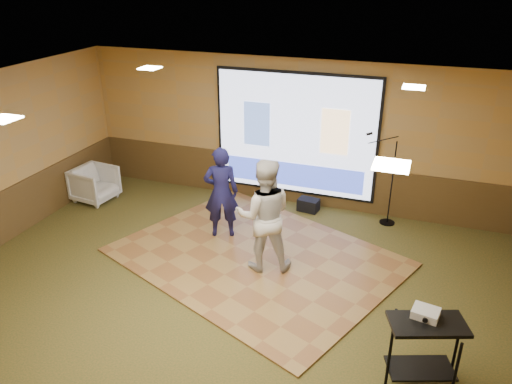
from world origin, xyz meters
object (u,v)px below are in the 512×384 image
(banquet_chair, at_px, (95,184))
(mic_stand, at_px, (387,200))
(player_right, at_px, (264,215))
(av_table, at_px, (425,342))
(dance_floor, at_px, (256,257))
(player_left, at_px, (221,192))
(projector, at_px, (426,313))
(projector_screen, at_px, (295,136))
(duffel_bag, at_px, (308,205))

(banquet_chair, bearing_deg, mic_stand, -73.49)
(player_right, distance_m, mic_stand, 2.91)
(av_table, relative_size, banquet_chair, 1.13)
(dance_floor, xyz_separation_m, av_table, (2.78, -2.01, 0.61))
(player_left, height_order, projector, player_left)
(projector, bearing_deg, av_table, -57.98)
(av_table, distance_m, projector, 0.35)
(projector_screen, distance_m, duffel_bag, 1.43)
(av_table, distance_m, banquet_chair, 7.44)
(banquet_chair, height_order, duffel_bag, banquet_chair)
(player_left, height_order, banquet_chair, player_left)
(banquet_chair, bearing_deg, projector_screen, -65.34)
(player_left, relative_size, duffel_bag, 4.15)
(player_left, xyz_separation_m, duffel_bag, (1.25, 1.55, -0.76))
(projector_screen, height_order, duffel_bag, projector_screen)
(player_left, distance_m, duffel_bag, 2.13)
(player_left, xyz_separation_m, av_table, (3.62, -2.52, -0.26))
(projector_screen, bearing_deg, player_left, -115.06)
(player_right, relative_size, av_table, 2.09)
(dance_floor, relative_size, player_right, 2.35)
(player_left, distance_m, banquet_chair, 3.24)
(av_table, bearing_deg, mic_stand, 101.76)
(player_right, xyz_separation_m, projector, (2.52, -1.66, -0.02))
(player_left, bearing_deg, projector, 123.08)
(player_left, xyz_separation_m, projector, (3.59, -2.43, 0.07))
(av_table, relative_size, projector, 3.06)
(dance_floor, xyz_separation_m, player_right, (0.22, -0.24, 0.96))
(projector, bearing_deg, mic_stand, 111.90)
(mic_stand, bearing_deg, duffel_bag, 169.14)
(player_right, relative_size, projector, 6.40)
(duffel_bag, bearing_deg, projector_screen, 146.73)
(player_left, height_order, mic_stand, mic_stand)
(player_left, bearing_deg, duffel_bag, -151.76)
(dance_floor, bearing_deg, av_table, -35.78)
(av_table, relative_size, duffel_bag, 2.21)
(player_left, distance_m, av_table, 4.42)
(dance_floor, height_order, projector, projector)
(player_left, height_order, player_right, player_right)
(player_right, distance_m, duffel_bag, 2.47)
(dance_floor, bearing_deg, projector, -34.81)
(projector_screen, xyz_separation_m, player_right, (0.22, -2.58, -0.49))
(projector_screen, bearing_deg, projector, -57.14)
(av_table, height_order, projector, projector)
(player_left, distance_m, player_right, 1.31)
(projector_screen, distance_m, banquet_chair, 4.34)
(projector_screen, height_order, projector, projector_screen)
(projector, xyz_separation_m, mic_stand, (-0.81, 3.96, -0.47))
(dance_floor, relative_size, banquet_chair, 5.54)
(player_left, relative_size, banquet_chair, 2.12)
(banquet_chair, bearing_deg, player_right, -100.16)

